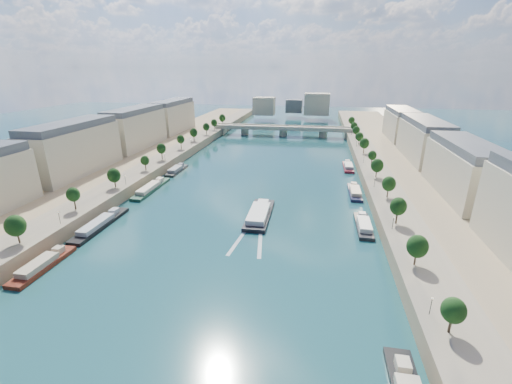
% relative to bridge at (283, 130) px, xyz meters
% --- Properties ---
extents(ground, '(700.00, 700.00, 0.00)m').
position_rel_bridge_xyz_m(ground, '(0.00, -120.40, -5.08)').
color(ground, '#0D333A').
rests_on(ground, ground).
extents(quay_left, '(44.00, 520.00, 5.00)m').
position_rel_bridge_xyz_m(quay_left, '(-72.00, -120.40, -2.58)').
color(quay_left, '#9E8460').
rests_on(quay_left, ground).
extents(quay_right, '(44.00, 520.00, 5.00)m').
position_rel_bridge_xyz_m(quay_right, '(72.00, -120.40, -2.58)').
color(quay_right, '#9E8460').
rests_on(quay_right, ground).
extents(pave_left, '(14.00, 520.00, 0.10)m').
position_rel_bridge_xyz_m(pave_left, '(-57.00, -120.40, -0.03)').
color(pave_left, gray).
rests_on(pave_left, quay_left).
extents(pave_right, '(14.00, 520.00, 0.10)m').
position_rel_bridge_xyz_m(pave_right, '(57.00, -120.40, -0.03)').
color(pave_right, gray).
rests_on(pave_right, quay_right).
extents(trees_left, '(4.80, 268.80, 8.26)m').
position_rel_bridge_xyz_m(trees_left, '(-55.00, -118.40, 5.39)').
color(trees_left, '#382B1E').
rests_on(trees_left, ground).
extents(trees_right, '(4.80, 268.80, 8.26)m').
position_rel_bridge_xyz_m(trees_right, '(55.00, -110.40, 5.39)').
color(trees_right, '#382B1E').
rests_on(trees_right, ground).
extents(lamps_left, '(0.36, 200.36, 4.28)m').
position_rel_bridge_xyz_m(lamps_left, '(-52.50, -130.40, 2.70)').
color(lamps_left, black).
rests_on(lamps_left, ground).
extents(lamps_right, '(0.36, 200.36, 4.28)m').
position_rel_bridge_xyz_m(lamps_right, '(52.50, -115.40, 2.70)').
color(lamps_right, black).
rests_on(lamps_right, ground).
extents(buildings_left, '(16.00, 226.00, 23.20)m').
position_rel_bridge_xyz_m(buildings_left, '(-85.00, -108.40, 11.37)').
color(buildings_left, beige).
rests_on(buildings_left, ground).
extents(buildings_right, '(16.00, 226.00, 23.20)m').
position_rel_bridge_xyz_m(buildings_right, '(85.00, -108.40, 11.37)').
color(buildings_right, beige).
rests_on(buildings_right, ground).
extents(skyline, '(79.00, 42.00, 22.00)m').
position_rel_bridge_xyz_m(skyline, '(3.19, 99.13, 9.57)').
color(skyline, beige).
rests_on(skyline, ground).
extents(bridge, '(112.00, 12.00, 8.15)m').
position_rel_bridge_xyz_m(bridge, '(0.00, 0.00, 0.00)').
color(bridge, '#C1B79E').
rests_on(bridge, ground).
extents(tour_barge, '(8.50, 28.34, 3.83)m').
position_rel_bridge_xyz_m(tour_barge, '(8.09, -162.51, -4.01)').
color(tour_barge, black).
rests_on(tour_barge, ground).
extents(wake, '(10.76, 25.98, 0.04)m').
position_rel_bridge_xyz_m(wake, '(8.09, -179.10, -5.06)').
color(wake, silver).
rests_on(wake, ground).
extents(moored_barges_left, '(5.00, 155.78, 3.60)m').
position_rel_bridge_xyz_m(moored_barges_left, '(-45.50, -178.10, -4.24)').
color(moored_barges_left, '#162030').
rests_on(moored_barges_left, ground).
extents(moored_barges_right, '(5.00, 168.07, 3.60)m').
position_rel_bridge_xyz_m(moored_barges_right, '(45.50, -157.48, -4.24)').
color(moored_barges_right, black).
rests_on(moored_barges_right, ground).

